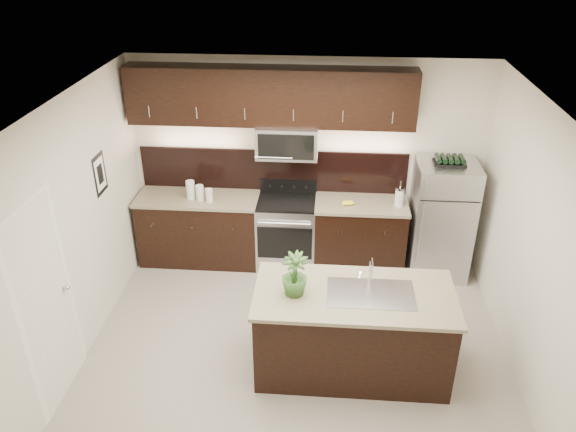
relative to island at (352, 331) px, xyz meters
The scene contains 12 objects.
ground 0.79m from the island, 155.07° to the left, with size 4.50×4.50×0.00m, color gray.
room_walls 1.42m from the island, 161.47° to the left, with size 4.52×4.02×2.71m.
counter_run 2.21m from the island, 117.77° to the left, with size 3.51×0.65×0.94m.
upper_fixtures 2.87m from the island, 115.51° to the left, with size 3.49×0.40×1.66m.
island is the anchor object (origin of this frame).
sink_faucet 0.51m from the island, ahead, with size 0.84×0.50×0.28m.
refrigerator 2.23m from the island, 58.94° to the left, with size 0.74×0.67×1.53m, color #B2B2B7.
wine_rack 2.47m from the island, 58.94° to the left, with size 0.38×0.23×0.09m.
plant 0.91m from the island, behind, with size 0.25×0.25×0.44m, color #2A4F1F.
canisters 2.78m from the island, 136.18° to the left, with size 0.36×0.17×0.24m.
french_press 2.08m from the island, 72.70° to the left, with size 0.11×0.11×0.33m.
bananas 1.94m from the island, 92.74° to the left, with size 0.17×0.13×0.05m, color yellow.
Camera 1 is at (0.28, -4.73, 4.16)m, focal length 35.00 mm.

